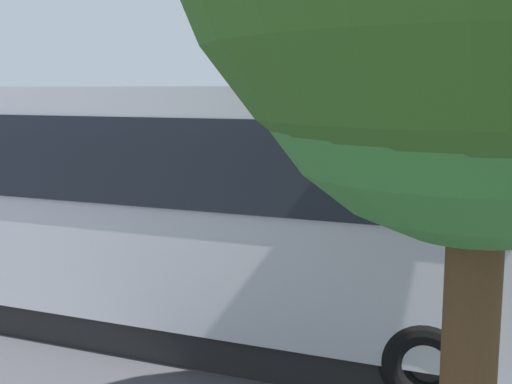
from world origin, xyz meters
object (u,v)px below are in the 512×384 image
at_px(spectator_left, 272,217).
at_px(traffic_cone, 351,216).
at_px(tour_bus, 147,206).
at_px(stunt_motorcycle, 256,179).
at_px(spectator_right, 152,207).
at_px(spectator_far_left, 333,223).
at_px(spectator_centre, 200,212).
at_px(parked_motorcycle_silver, 121,243).

bearing_deg(spectator_left, traffic_cone, -96.98).
bearing_deg(tour_bus, stunt_motorcycle, -79.90).
bearing_deg(traffic_cone, tour_bus, 80.76).
bearing_deg(stunt_motorcycle, traffic_cone, 171.10).
bearing_deg(spectator_right, spectator_left, -177.36).
xyz_separation_m(spectator_far_left, spectator_left, (1.15, -0.10, 0.00)).
bearing_deg(traffic_cone, spectator_left, 83.02).
height_order(tour_bus, stunt_motorcycle, tour_bus).
height_order(spectator_far_left, spectator_centre, same).
relative_size(spectator_far_left, spectator_centre, 1.00).
distance_m(spectator_left, traffic_cone, 4.14).
height_order(spectator_centre, spectator_right, spectator_right).
distance_m(spectator_centre, spectator_right, 0.97).
height_order(spectator_right, traffic_cone, spectator_right).
height_order(tour_bus, spectator_centre, tour_bus).
height_order(spectator_left, stunt_motorcycle, spectator_left).
bearing_deg(spectator_right, parked_motorcycle_silver, 74.95).
relative_size(parked_motorcycle_silver, stunt_motorcycle, 1.00).
xyz_separation_m(tour_bus, parked_motorcycle_silver, (1.91, -2.26, -1.16)).
distance_m(spectator_far_left, spectator_left, 1.15).
bearing_deg(parked_motorcycle_silver, stunt_motorcycle, -95.96).
distance_m(spectator_left, stunt_motorcycle, 4.89).
bearing_deg(spectator_centre, spectator_left, -179.92).
relative_size(tour_bus, spectator_far_left, 6.81).
bearing_deg(stunt_motorcycle, spectator_far_left, 124.87).
distance_m(spectator_right, parked_motorcycle_silver, 0.95).
relative_size(spectator_right, parked_motorcycle_silver, 0.84).
xyz_separation_m(tour_bus, traffic_cone, (-1.17, -7.19, -1.34)).
distance_m(tour_bus, spectator_centre, 3.28).
bearing_deg(spectator_left, spectator_centre, 0.08).
bearing_deg(spectator_right, spectator_far_left, -179.80).
height_order(spectator_far_left, stunt_motorcycle, spectator_far_left).
bearing_deg(spectator_right, spectator_centre, -173.60).
distance_m(tour_bus, parked_motorcycle_silver, 3.18).
relative_size(spectator_left, stunt_motorcycle, 0.81).
bearing_deg(spectator_centre, stunt_motorcycle, -82.21).
height_order(tour_bus, spectator_left, tour_bus).
distance_m(spectator_far_left, stunt_motorcycle, 5.55).
xyz_separation_m(spectator_left, stunt_motorcycle, (2.02, -4.45, 0.02)).
distance_m(spectator_far_left, spectator_right, 3.52).
bearing_deg(spectator_far_left, tour_bus, 59.03).
bearing_deg(traffic_cone, spectator_right, 55.42).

